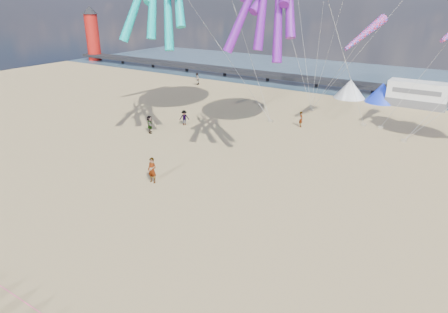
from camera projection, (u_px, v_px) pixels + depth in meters
ground at (146, 262)px, 20.00m from camera, size 120.00×120.00×0.00m
water at (391, 80)px, 62.64m from camera, size 120.00×120.00×0.00m
pier at (205, 68)px, 67.97m from camera, size 60.00×3.00×0.50m
lighthouse at (93, 37)px, 80.89m from camera, size 2.60×2.60×9.00m
motorhome_0 at (417, 94)px, 47.41m from camera, size 6.60×2.50×3.00m
tent_white at (350, 89)px, 51.59m from camera, size 4.00×4.00×2.40m
tent_blue at (382, 93)px, 49.55m from camera, size 4.00×4.00×2.40m
standing_person at (152, 170)px, 28.16m from camera, size 0.72×0.51×1.87m
beachgoer_1 at (197, 79)px, 59.27m from camera, size 0.77×0.97×1.74m
beachgoer_2 at (184, 118)px, 40.80m from camera, size 0.96×0.94×1.57m
beachgoer_4 at (150, 124)px, 38.49m from camera, size 0.98×1.02×1.71m
beachgoer_5 at (301, 119)px, 40.31m from camera, size 1.04×1.53×1.58m
sandbag_a at (270, 121)px, 42.10m from camera, size 0.50×0.35×0.22m
sandbag_b at (364, 125)px, 40.78m from camera, size 0.50×0.35×0.22m
sandbag_c at (404, 141)px, 36.33m from camera, size 0.50×0.35×0.22m
sandbag_d at (381, 127)px, 40.03m from camera, size 0.50×0.35×0.22m
sandbag_e at (311, 110)px, 46.14m from camera, size 0.50×0.35×0.22m
windsock_right at (365, 34)px, 35.44m from camera, size 2.98×5.06×5.16m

